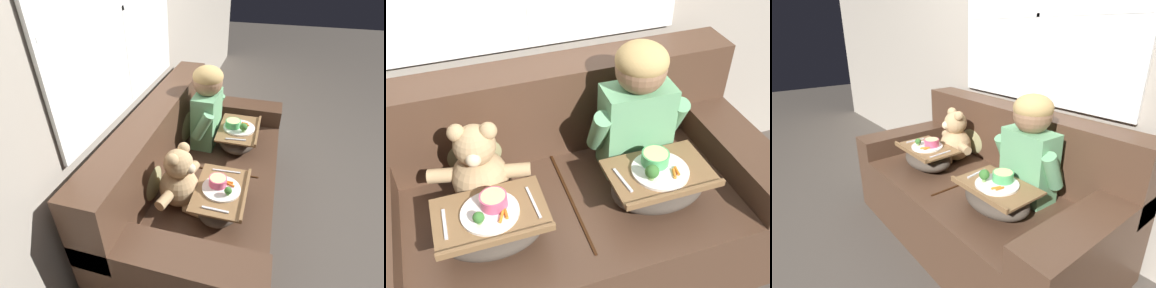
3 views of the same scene
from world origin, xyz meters
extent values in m
plane|color=#4C443D|center=(0.00, 0.00, 0.00)|extent=(14.00, 14.00, 0.00)
cube|color=#A89E8E|center=(0.00, 0.56, 1.30)|extent=(8.00, 0.05, 2.60)
cube|color=white|center=(0.00, 0.52, 1.47)|extent=(1.44, 0.02, 1.14)
cube|color=black|center=(0.00, 0.52, 1.47)|extent=(1.39, 0.01, 1.09)
cube|color=white|center=(0.00, 0.51, 1.47)|extent=(0.02, 0.02, 1.09)
cube|color=white|center=(0.00, 0.51, 1.47)|extent=(1.39, 0.02, 0.02)
cube|color=#4C3323|center=(0.00, 0.00, 0.23)|extent=(1.85, 0.94, 0.45)
cube|color=#4C3323|center=(0.00, 0.36, 0.67)|extent=(1.85, 0.22, 0.44)
cube|color=#4C3323|center=(-0.81, 0.00, 0.52)|extent=(0.22, 0.94, 0.15)
cube|color=#4C3323|center=(0.81, 0.00, 0.52)|extent=(0.22, 0.94, 0.15)
cube|color=#32190A|center=(0.00, -0.02, 0.45)|extent=(0.01, 0.68, 0.01)
ellipsoid|color=tan|center=(0.35, 0.29, 0.62)|extent=(0.35, 0.17, 0.36)
ellipsoid|color=#898456|center=(-0.35, 0.29, 0.62)|extent=(0.33, 0.16, 0.34)
cube|color=#66A370|center=(0.35, 0.09, 0.66)|extent=(0.31, 0.18, 0.41)
sphere|color=#936B4C|center=(0.35, 0.09, 0.96)|extent=(0.21, 0.21, 0.21)
ellipsoid|color=tan|center=(0.35, 0.09, 0.99)|extent=(0.22, 0.22, 0.15)
cylinder|color=#66A370|center=(0.17, 0.08, 0.69)|extent=(0.09, 0.17, 0.23)
cylinder|color=#66A370|center=(0.53, 0.07, 0.69)|extent=(0.09, 0.17, 0.23)
sphere|color=tan|center=(-0.35, 0.09, 0.57)|extent=(0.24, 0.24, 0.24)
sphere|color=tan|center=(-0.35, 0.09, 0.74)|extent=(0.17, 0.17, 0.17)
sphere|color=tan|center=(-0.41, 0.10, 0.81)|extent=(0.07, 0.07, 0.07)
sphere|color=tan|center=(-0.29, 0.08, 0.81)|extent=(0.07, 0.07, 0.07)
sphere|color=beige|center=(-0.37, 0.02, 0.73)|extent=(0.06, 0.06, 0.06)
sphere|color=black|center=(-0.37, 0.00, 0.74)|extent=(0.02, 0.02, 0.02)
cylinder|color=tan|center=(-0.50, 0.12, 0.59)|extent=(0.13, 0.09, 0.06)
cylinder|color=tan|center=(-0.20, 0.06, 0.59)|extent=(0.13, 0.09, 0.06)
cylinder|color=tan|center=(-0.43, -0.01, 0.48)|extent=(0.08, 0.12, 0.06)
cylinder|color=tan|center=(-0.33, -0.04, 0.48)|extent=(0.08, 0.12, 0.06)
ellipsoid|color=#473D33|center=(0.35, -0.16, 0.52)|extent=(0.41, 0.28, 0.15)
cube|color=brown|center=(0.35, -0.16, 0.60)|extent=(0.43, 0.30, 0.01)
cube|color=brown|center=(0.35, -0.30, 0.62)|extent=(0.43, 0.02, 0.02)
cylinder|color=white|center=(0.35, -0.16, 0.61)|extent=(0.24, 0.24, 0.01)
cylinder|color=#4CAD60|center=(0.35, -0.12, 0.65)|extent=(0.12, 0.12, 0.05)
cylinder|color=#E5D189|center=(0.35, -0.12, 0.67)|extent=(0.10, 0.10, 0.01)
sphere|color=#38702D|center=(0.29, -0.20, 0.66)|extent=(0.06, 0.06, 0.06)
cylinder|color=#7A9E56|center=(0.29, -0.20, 0.63)|extent=(0.02, 0.02, 0.03)
cylinder|color=orange|center=(0.39, -0.21, 0.63)|extent=(0.03, 0.05, 0.01)
cylinder|color=orange|center=(0.41, -0.20, 0.63)|extent=(0.02, 0.05, 0.01)
cube|color=silver|center=(0.18, -0.16, 0.61)|extent=(0.03, 0.14, 0.01)
ellipsoid|color=#473D33|center=(-0.35, -0.16, 0.52)|extent=(0.41, 0.28, 0.15)
cube|color=brown|center=(-0.35, -0.16, 0.60)|extent=(0.42, 0.29, 0.01)
cube|color=brown|center=(-0.35, -0.30, 0.62)|extent=(0.42, 0.02, 0.02)
cylinder|color=white|center=(-0.35, -0.16, 0.61)|extent=(0.22, 0.22, 0.01)
cylinder|color=#D64C70|center=(-0.33, -0.14, 0.65)|extent=(0.10, 0.10, 0.05)
cylinder|color=#E5D189|center=(-0.33, -0.14, 0.67)|extent=(0.09, 0.09, 0.01)
sphere|color=#38702D|center=(-0.40, -0.21, 0.65)|extent=(0.04, 0.04, 0.04)
cylinder|color=#7A9E56|center=(-0.40, -0.21, 0.63)|extent=(0.02, 0.02, 0.02)
cylinder|color=orange|center=(-0.32, -0.21, 0.63)|extent=(0.03, 0.06, 0.01)
cylinder|color=orange|center=(-0.30, -0.20, 0.63)|extent=(0.01, 0.05, 0.01)
cube|color=silver|center=(-0.52, -0.16, 0.61)|extent=(0.01, 0.14, 0.01)
cube|color=silver|center=(-0.19, -0.16, 0.61)|extent=(0.02, 0.17, 0.01)
camera|label=1|loc=(-1.62, -0.34, 1.77)|focal=28.00mm
camera|label=2|loc=(-0.41, -1.33, 1.87)|focal=42.00mm
camera|label=3|loc=(1.35, -1.18, 1.39)|focal=28.00mm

